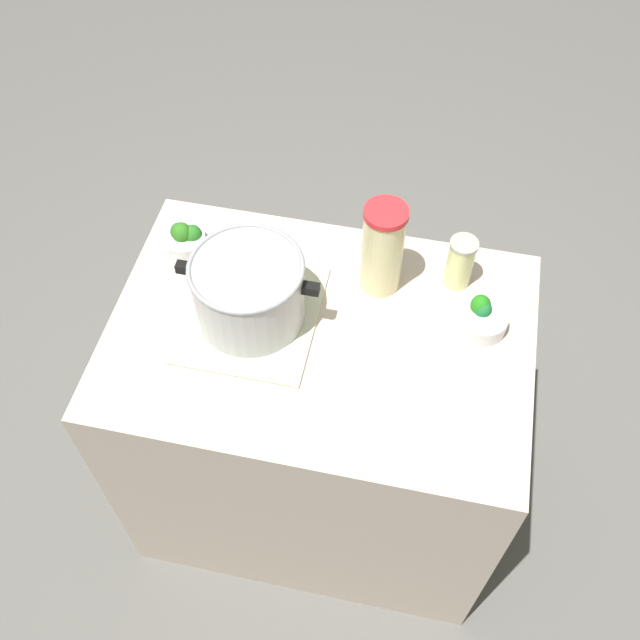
{
  "coord_description": "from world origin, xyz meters",
  "views": [
    {
      "loc": [
        0.21,
        -1.0,
        2.35
      ],
      "look_at": [
        0.0,
        0.0,
        0.95
      ],
      "focal_mm": 41.43,
      "sensor_mm": 36.0,
      "label": 1
    }
  ],
  "objects_px": {
    "lemonade_pitcher": "(383,249)",
    "broccoli_bowl_center": "(184,238)",
    "mason_jar": "(460,262)",
    "broccoli_bowl_front": "(482,318)",
    "cooking_pot": "(249,290)"
  },
  "relations": [
    {
      "from": "mason_jar",
      "to": "broccoli_bowl_front",
      "type": "bearing_deg",
      "value": -60.39
    },
    {
      "from": "lemonade_pitcher",
      "to": "mason_jar",
      "type": "distance_m",
      "value": 0.2
    },
    {
      "from": "cooking_pot",
      "to": "lemonade_pitcher",
      "type": "relative_size",
      "value": 1.32
    },
    {
      "from": "cooking_pot",
      "to": "mason_jar",
      "type": "bearing_deg",
      "value": 23.95
    },
    {
      "from": "lemonade_pitcher",
      "to": "broccoli_bowl_front",
      "type": "bearing_deg",
      "value": -17.18
    },
    {
      "from": "cooking_pot",
      "to": "broccoli_bowl_front",
      "type": "bearing_deg",
      "value": 8.99
    },
    {
      "from": "lemonade_pitcher",
      "to": "broccoli_bowl_front",
      "type": "distance_m",
      "value": 0.29
    },
    {
      "from": "lemonade_pitcher",
      "to": "broccoli_bowl_center",
      "type": "height_order",
      "value": "lemonade_pitcher"
    },
    {
      "from": "cooking_pot",
      "to": "lemonade_pitcher",
      "type": "height_order",
      "value": "lemonade_pitcher"
    },
    {
      "from": "cooking_pot",
      "to": "broccoli_bowl_center",
      "type": "distance_m",
      "value": 0.3
    },
    {
      "from": "cooking_pot",
      "to": "broccoli_bowl_center",
      "type": "height_order",
      "value": "cooking_pot"
    },
    {
      "from": "mason_jar",
      "to": "broccoli_bowl_center",
      "type": "xyz_separation_m",
      "value": [
        -0.7,
        -0.03,
        -0.04
      ]
    },
    {
      "from": "broccoli_bowl_front",
      "to": "broccoli_bowl_center",
      "type": "distance_m",
      "value": 0.78
    },
    {
      "from": "mason_jar",
      "to": "broccoli_bowl_front",
      "type": "xyz_separation_m",
      "value": [
        0.07,
        -0.13,
        -0.04
      ]
    },
    {
      "from": "mason_jar",
      "to": "broccoli_bowl_front",
      "type": "distance_m",
      "value": 0.15
    }
  ]
}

